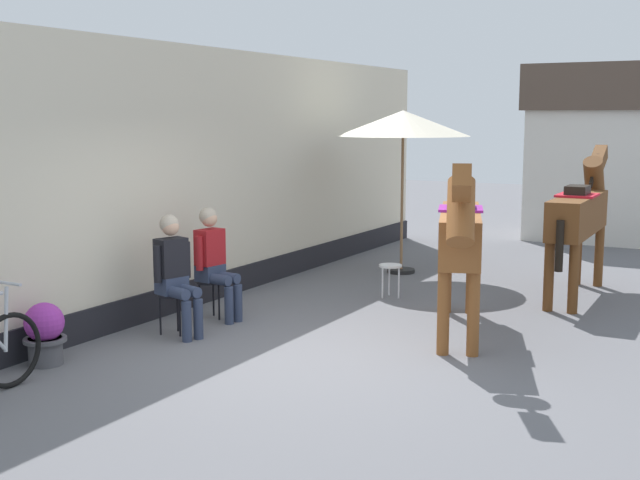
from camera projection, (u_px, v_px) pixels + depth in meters
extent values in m
plane|color=slate|center=(409.00, 301.00, 11.36)|extent=(40.00, 40.00, 0.00)
cube|color=beige|center=(188.00, 177.00, 11.03)|extent=(0.30, 14.00, 3.40)
cube|color=black|center=(192.00, 290.00, 11.24)|extent=(0.34, 14.00, 0.36)
cube|color=silver|center=(617.00, 175.00, 16.96)|extent=(3.20, 2.40, 2.60)
cube|color=brown|center=(621.00, 88.00, 16.71)|extent=(3.40, 2.60, 0.90)
cylinder|color=black|center=(172.00, 295.00, 9.59)|extent=(0.34, 0.34, 0.03)
cylinder|color=black|center=(180.00, 317.00, 9.53)|extent=(0.02, 0.02, 0.45)
cylinder|color=black|center=(178.00, 312.00, 9.76)|extent=(0.02, 0.02, 0.45)
cylinder|color=black|center=(160.00, 316.00, 9.59)|extent=(0.02, 0.02, 0.45)
cube|color=#2D3851|center=(172.00, 285.00, 9.58)|extent=(0.32, 0.37, 0.20)
cube|color=black|center=(171.00, 257.00, 9.53)|extent=(0.31, 0.39, 0.44)
sphere|color=tan|center=(170.00, 227.00, 9.48)|extent=(0.20, 0.20, 0.20)
sphere|color=#B2A38E|center=(169.00, 224.00, 9.49)|extent=(0.22, 0.22, 0.22)
cylinder|color=#2D3851|center=(188.00, 291.00, 9.51)|extent=(0.40, 0.23, 0.13)
cylinder|color=#2D3851|center=(198.00, 319.00, 9.42)|extent=(0.11, 0.11, 0.46)
cylinder|color=#2D3851|center=(176.00, 293.00, 9.39)|extent=(0.40, 0.23, 0.13)
cylinder|color=#2D3851|center=(187.00, 322.00, 9.31)|extent=(0.11, 0.11, 0.46)
cylinder|color=black|center=(187.00, 260.00, 9.66)|extent=(0.09, 0.09, 0.42)
cylinder|color=black|center=(157.00, 264.00, 9.38)|extent=(0.09, 0.09, 0.42)
cylinder|color=black|center=(210.00, 282.00, 10.35)|extent=(0.34, 0.34, 0.03)
cylinder|color=black|center=(219.00, 302.00, 10.30)|extent=(0.02, 0.02, 0.45)
cylinder|color=black|center=(213.00, 298.00, 10.52)|extent=(0.02, 0.02, 0.45)
cylinder|color=black|center=(200.00, 302.00, 10.33)|extent=(0.02, 0.02, 0.45)
cube|color=#2D3851|center=(210.00, 272.00, 10.33)|extent=(0.28, 0.35, 0.20)
cube|color=maroon|center=(210.00, 247.00, 10.28)|extent=(0.26, 0.37, 0.44)
sphere|color=tan|center=(209.00, 219.00, 10.23)|extent=(0.20, 0.20, 0.20)
sphere|color=#B2A38E|center=(208.00, 216.00, 10.24)|extent=(0.22, 0.22, 0.22)
cylinder|color=#2D3851|center=(226.00, 277.00, 10.29)|extent=(0.39, 0.18, 0.13)
cylinder|color=#2D3851|center=(238.00, 303.00, 10.22)|extent=(0.11, 0.11, 0.46)
cylinder|color=#2D3851|center=(217.00, 279.00, 10.16)|extent=(0.39, 0.18, 0.13)
cylinder|color=#2D3851|center=(229.00, 305.00, 10.09)|extent=(0.11, 0.11, 0.46)
cylinder|color=maroon|center=(222.00, 249.00, 10.44)|extent=(0.09, 0.09, 0.42)
cylinder|color=maroon|center=(199.00, 253.00, 10.12)|extent=(0.09, 0.09, 0.42)
cube|color=brown|center=(460.00, 233.00, 9.60)|extent=(1.14, 2.22, 0.52)
cylinder|color=brown|center=(473.00, 314.00, 8.73)|extent=(0.13, 0.13, 0.90)
cylinder|color=brown|center=(443.00, 313.00, 8.78)|extent=(0.13, 0.13, 0.90)
cylinder|color=brown|center=(471.00, 279.00, 10.62)|extent=(0.13, 0.13, 0.90)
cylinder|color=brown|center=(447.00, 278.00, 10.67)|extent=(0.13, 0.13, 0.90)
cylinder|color=brown|center=(461.00, 211.00, 8.37)|extent=(0.47, 0.69, 0.73)
cube|color=brown|center=(462.00, 183.00, 8.00)|extent=(0.34, 0.56, 0.40)
cube|color=black|center=(461.00, 197.00, 8.37)|extent=(0.25, 0.61, 0.48)
cylinder|color=black|center=(460.00, 242.00, 10.75)|extent=(0.13, 0.13, 0.65)
cube|color=#8C1E8C|center=(461.00, 209.00, 9.66)|extent=(0.67, 0.73, 0.03)
cube|color=black|center=(461.00, 203.00, 9.65)|extent=(0.41, 0.51, 0.12)
cube|color=brown|center=(578.00, 215.00, 11.42)|extent=(0.49, 2.21, 0.52)
cylinder|color=brown|center=(577.00, 255.00, 12.45)|extent=(0.13, 0.13, 0.90)
cylinder|color=brown|center=(599.00, 256.00, 12.31)|extent=(0.13, 0.13, 0.90)
cylinder|color=brown|center=(549.00, 277.00, 10.75)|extent=(0.13, 0.13, 0.90)
cylinder|color=brown|center=(573.00, 279.00, 10.61)|extent=(0.13, 0.13, 0.90)
cylinder|color=brown|center=(594.00, 180.00, 12.41)|extent=(0.30, 0.64, 0.73)
cube|color=brown|center=(599.00, 158.00, 12.67)|extent=(0.19, 0.53, 0.40)
cube|color=black|center=(594.00, 171.00, 12.38)|extent=(0.06, 0.63, 0.48)
cylinder|color=black|center=(560.00, 246.00, 10.46)|extent=(0.10, 0.10, 0.65)
cube|color=red|center=(577.00, 195.00, 11.29)|extent=(0.51, 0.61, 0.03)
cube|color=black|center=(578.00, 190.00, 11.28)|extent=(0.29, 0.45, 0.12)
cylinder|color=#4C4C51|center=(46.00, 351.00, 8.46)|extent=(0.34, 0.34, 0.28)
cylinder|color=#4C4C51|center=(45.00, 340.00, 8.44)|extent=(0.43, 0.43, 0.04)
sphere|color=purple|center=(44.00, 322.00, 8.42)|extent=(0.40, 0.40, 0.40)
torus|color=black|center=(10.00, 350.00, 7.72)|extent=(0.06, 0.71, 0.71)
cylinder|color=#B7BCC6|center=(6.00, 319.00, 7.65)|extent=(0.04, 0.09, 0.60)
cylinder|color=#B7BCC6|center=(2.00, 282.00, 7.58)|extent=(0.50, 0.04, 0.03)
cylinder|color=black|center=(401.00, 271.00, 13.44)|extent=(0.44, 0.44, 0.06)
cylinder|color=olive|center=(402.00, 205.00, 13.29)|extent=(0.04, 0.04, 2.20)
cone|color=beige|center=(403.00, 123.00, 13.10)|extent=(2.10, 2.10, 0.40)
cylinder|color=white|center=(390.00, 266.00, 11.56)|extent=(0.32, 0.32, 0.03)
cylinder|color=silver|center=(399.00, 283.00, 11.53)|extent=(0.02, 0.02, 0.43)
cylinder|color=silver|center=(389.00, 280.00, 11.72)|extent=(0.02, 0.02, 0.43)
cylinder|color=silver|center=(382.00, 283.00, 11.52)|extent=(0.02, 0.02, 0.43)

